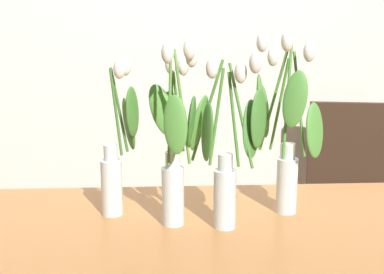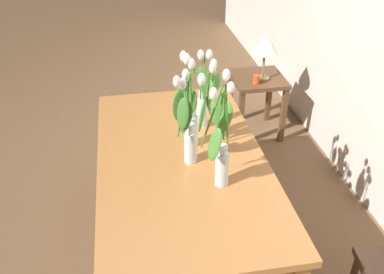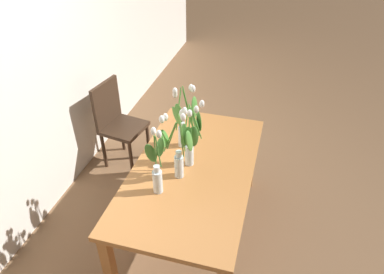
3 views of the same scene
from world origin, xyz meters
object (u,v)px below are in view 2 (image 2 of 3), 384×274
dining_table (182,171)px  tulip_vase_0 (204,101)px  table_lamp (266,44)px  tulip_vase_1 (219,142)px  tulip_vase_3 (187,125)px  side_table (257,89)px  pillar_candle (256,80)px  tulip_vase_2 (195,109)px

dining_table → tulip_vase_0: bearing=148.2°
dining_table → table_lamp: table_lamp is taller
tulip_vase_1 → tulip_vase_3: (-0.20, -0.12, -0.01)m
side_table → table_lamp: 0.43m
dining_table → side_table: dining_table is taller
dining_table → pillar_candle: (-1.19, 0.80, -0.06)m
tulip_vase_1 → tulip_vase_3: 0.23m
dining_table → tulip_vase_2: bearing=138.9°
pillar_candle → side_table: bearing=153.7°
tulip_vase_1 → side_table: size_ratio=1.07×
tulip_vase_1 → table_lamp: tulip_vase_1 is taller
tulip_vase_0 → pillar_candle: size_ratio=6.72×
side_table → pillar_candle: size_ratio=7.33×
tulip_vase_1 → tulip_vase_2: bearing=-171.2°
table_lamp → pillar_candle: table_lamp is taller
tulip_vase_2 → tulip_vase_3: 0.16m
tulip_vase_1 → tulip_vase_3: bearing=-149.4°
tulip_vase_0 → dining_table: bearing=-31.8°
side_table → table_lamp: size_ratio=1.38×
table_lamp → dining_table: bearing=-34.8°
tulip_vase_3 → tulip_vase_2: bearing=156.0°
side_table → table_lamp: table_lamp is taller
tulip_vase_0 → tulip_vase_2: 0.21m
tulip_vase_2 → pillar_candle: tulip_vase_2 is taller
tulip_vase_0 → tulip_vase_3: (0.33, -0.15, 0.05)m
side_table → tulip_vase_0: bearing=-33.7°
tulip_vase_3 → pillar_candle: tulip_vase_3 is taller
dining_table → side_table: size_ratio=2.91×
tulip_vase_0 → tulip_vase_3: 0.36m
dining_table → tulip_vase_3: tulip_vase_3 is taller
tulip_vase_2 → pillar_candle: (-1.09, 0.71, -0.38)m
tulip_vase_1 → tulip_vase_2: size_ratio=1.04×
pillar_candle → tulip_vase_2: bearing=-33.2°
dining_table → tulip_vase_0: (-0.29, 0.18, 0.27)m
tulip_vase_3 → side_table: tulip_vase_3 is taller
tulip_vase_1 → pillar_candle: size_ratio=7.83×
tulip_vase_0 → pillar_candle: tulip_vase_0 is taller
tulip_vase_3 → dining_table: bearing=-147.3°
dining_table → tulip_vase_1: size_ratio=2.73×
tulip_vase_3 → table_lamp: size_ratio=1.36×
dining_table → tulip_vase_1: tulip_vase_1 is taller
tulip_vase_3 → tulip_vase_1: bearing=30.6°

